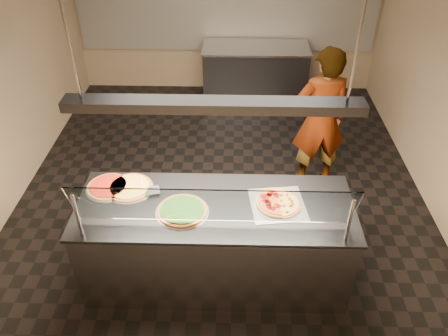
{
  "coord_description": "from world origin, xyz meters",
  "views": [
    {
      "loc": [
        0.14,
        -4.19,
        3.55
      ],
      "look_at": [
        0.05,
        -0.81,
        1.02
      ],
      "focal_mm": 35.0,
      "sensor_mm": 36.0,
      "label": 1
    }
  ],
  "objects_px": {
    "serving_counter": "(216,242)",
    "pizza_spatula": "(146,187)",
    "heat_lamp_housing": "(213,105)",
    "perforated_tray": "(278,204)",
    "worker": "(320,119)",
    "half_pizza_pepperoni": "(268,202)",
    "sneeze_guard": "(213,207)",
    "pizza_spinach": "(182,210)",
    "pizza_cheese": "(130,187)",
    "pizza_tomato": "(108,186)",
    "half_pizza_sausage": "(289,203)",
    "prep_table": "(255,74)"
  },
  "relations": [
    {
      "from": "prep_table",
      "to": "worker",
      "type": "distance_m",
      "value": 2.35
    },
    {
      "from": "perforated_tray",
      "to": "pizza_cheese",
      "type": "distance_m",
      "value": 1.39
    },
    {
      "from": "serving_counter",
      "to": "pizza_spatula",
      "type": "height_order",
      "value": "pizza_spatula"
    },
    {
      "from": "perforated_tray",
      "to": "prep_table",
      "type": "xyz_separation_m",
      "value": [
        -0.07,
        3.79,
        -0.47
      ]
    },
    {
      "from": "sneeze_guard",
      "to": "perforated_tray",
      "type": "xyz_separation_m",
      "value": [
        0.56,
        0.37,
        -0.29
      ]
    },
    {
      "from": "half_pizza_sausage",
      "to": "pizza_cheese",
      "type": "distance_m",
      "value": 1.49
    },
    {
      "from": "pizza_spatula",
      "to": "heat_lamp_housing",
      "type": "xyz_separation_m",
      "value": [
        0.66,
        -0.22,
        0.99
      ]
    },
    {
      "from": "pizza_tomato",
      "to": "half_pizza_sausage",
      "type": "bearing_deg",
      "value": -6.96
    },
    {
      "from": "half_pizza_sausage",
      "to": "heat_lamp_housing",
      "type": "xyz_separation_m",
      "value": [
        -0.66,
        -0.02,
        0.99
      ]
    },
    {
      "from": "serving_counter",
      "to": "sneeze_guard",
      "type": "xyz_separation_m",
      "value": [
        0.0,
        -0.34,
        0.76
      ]
    },
    {
      "from": "perforated_tray",
      "to": "heat_lamp_housing",
      "type": "relative_size",
      "value": 0.23
    },
    {
      "from": "serving_counter",
      "to": "pizza_cheese",
      "type": "distance_m",
      "value": 0.97
    },
    {
      "from": "sneeze_guard",
      "to": "heat_lamp_housing",
      "type": "distance_m",
      "value": 0.8
    },
    {
      "from": "sneeze_guard",
      "to": "pizza_spinach",
      "type": "height_order",
      "value": "sneeze_guard"
    },
    {
      "from": "pizza_spatula",
      "to": "serving_counter",
      "type": "bearing_deg",
      "value": -18.13
    },
    {
      "from": "pizza_spinach",
      "to": "heat_lamp_housing",
      "type": "bearing_deg",
      "value": 16.9
    },
    {
      "from": "perforated_tray",
      "to": "worker",
      "type": "xyz_separation_m",
      "value": [
        0.62,
        1.58,
        -0.04
      ]
    },
    {
      "from": "sneeze_guard",
      "to": "half_pizza_sausage",
      "type": "height_order",
      "value": "sneeze_guard"
    },
    {
      "from": "serving_counter",
      "to": "pizza_tomato",
      "type": "height_order",
      "value": "pizza_tomato"
    },
    {
      "from": "sneeze_guard",
      "to": "pizza_spatula",
      "type": "height_order",
      "value": "sneeze_guard"
    },
    {
      "from": "half_pizza_pepperoni",
      "to": "pizza_cheese",
      "type": "height_order",
      "value": "half_pizza_pepperoni"
    },
    {
      "from": "pizza_spinach",
      "to": "pizza_cheese",
      "type": "height_order",
      "value": "pizza_spinach"
    },
    {
      "from": "half_pizza_sausage",
      "to": "prep_table",
      "type": "height_order",
      "value": "half_pizza_sausage"
    },
    {
      "from": "pizza_spinach",
      "to": "half_pizza_pepperoni",
      "type": "bearing_deg",
      "value": 8.39
    },
    {
      "from": "half_pizza_pepperoni",
      "to": "pizza_spinach",
      "type": "bearing_deg",
      "value": -171.61
    },
    {
      "from": "pizza_tomato",
      "to": "heat_lamp_housing",
      "type": "relative_size",
      "value": 0.18
    },
    {
      "from": "half_pizza_pepperoni",
      "to": "pizza_cheese",
      "type": "relative_size",
      "value": 0.94
    },
    {
      "from": "half_pizza_sausage",
      "to": "heat_lamp_housing",
      "type": "height_order",
      "value": "heat_lamp_housing"
    },
    {
      "from": "serving_counter",
      "to": "worker",
      "type": "height_order",
      "value": "worker"
    },
    {
      "from": "pizza_spinach",
      "to": "half_pizza_sausage",
      "type": "bearing_deg",
      "value": 6.66
    },
    {
      "from": "heat_lamp_housing",
      "to": "perforated_tray",
      "type": "bearing_deg",
      "value": 2.42
    },
    {
      "from": "half_pizza_pepperoni",
      "to": "half_pizza_sausage",
      "type": "xyz_separation_m",
      "value": [
        0.19,
        -0.0,
        -0.01
      ]
    },
    {
      "from": "serving_counter",
      "to": "half_pizza_sausage",
      "type": "distance_m",
      "value": 0.82
    },
    {
      "from": "pizza_spatula",
      "to": "half_pizza_pepperoni",
      "type": "bearing_deg",
      "value": -9.61
    },
    {
      "from": "worker",
      "to": "half_pizza_pepperoni",
      "type": "bearing_deg",
      "value": 57.47
    },
    {
      "from": "half_pizza_pepperoni",
      "to": "half_pizza_sausage",
      "type": "height_order",
      "value": "half_pizza_pepperoni"
    },
    {
      "from": "perforated_tray",
      "to": "heat_lamp_housing",
      "type": "distance_m",
      "value": 1.16
    },
    {
      "from": "pizza_cheese",
      "to": "pizza_tomato",
      "type": "bearing_deg",
      "value": 178.17
    },
    {
      "from": "pizza_tomato",
      "to": "pizza_spatula",
      "type": "bearing_deg",
      "value": -2.14
    },
    {
      "from": "serving_counter",
      "to": "pizza_tomato",
      "type": "relative_size",
      "value": 5.96
    },
    {
      "from": "serving_counter",
      "to": "prep_table",
      "type": "distance_m",
      "value": 3.84
    },
    {
      "from": "sneeze_guard",
      "to": "pizza_spinach",
      "type": "relative_size",
      "value": 4.8
    },
    {
      "from": "half_pizza_pepperoni",
      "to": "pizza_spatula",
      "type": "relative_size",
      "value": 1.84
    },
    {
      "from": "sneeze_guard",
      "to": "heat_lamp_housing",
      "type": "relative_size",
      "value": 0.99
    },
    {
      "from": "half_pizza_pepperoni",
      "to": "heat_lamp_housing",
      "type": "bearing_deg",
      "value": -177.03
    },
    {
      "from": "pizza_tomato",
      "to": "pizza_spatula",
      "type": "relative_size",
      "value": 1.85
    },
    {
      "from": "sneeze_guard",
      "to": "serving_counter",
      "type": "bearing_deg",
      "value": 90.0
    },
    {
      "from": "half_pizza_sausage",
      "to": "worker",
      "type": "height_order",
      "value": "worker"
    },
    {
      "from": "pizza_spinach",
      "to": "worker",
      "type": "relative_size",
      "value": 0.26
    },
    {
      "from": "pizza_tomato",
      "to": "heat_lamp_housing",
      "type": "bearing_deg",
      "value": -12.66
    }
  ]
}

